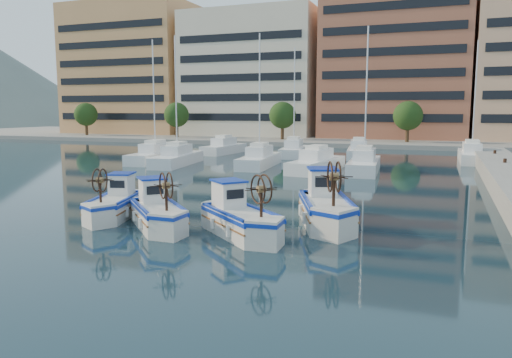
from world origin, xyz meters
name	(u,v)px	position (x,y,z in m)	size (l,w,h in m)	color
ground	(212,232)	(0.00, 0.00, 0.00)	(300.00, 300.00, 0.00)	#183140
waterfront	(451,69)	(9.23, 65.04, 11.10)	(180.00, 40.00, 25.60)	gray
yacht_marina	(317,157)	(-2.49, 28.25, 0.53)	(39.60, 22.44, 11.50)	white
fishing_boat_a	(115,202)	(-5.53, 1.11, 0.69)	(2.64, 4.14, 2.51)	silver
fishing_boat_b	(157,211)	(-2.59, 0.04, 0.71)	(3.95, 4.02, 2.59)	silver
fishing_boat_c	(239,217)	(1.23, 0.04, 0.74)	(4.23, 4.02, 2.68)	silver
fishing_boat_d	(326,206)	(4.06, 3.09, 0.83)	(3.49, 5.00, 3.01)	silver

